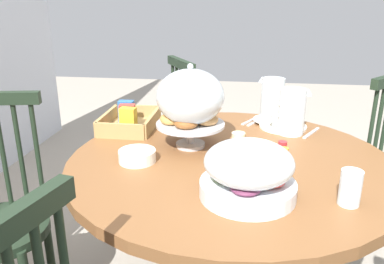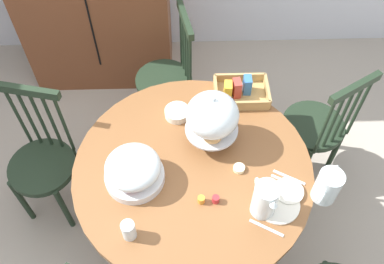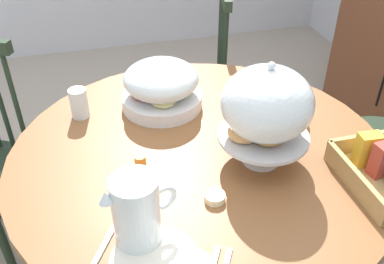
# 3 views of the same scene
# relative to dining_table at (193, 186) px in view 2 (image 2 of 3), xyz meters

# --- Properties ---
(ground_plane) EXTENTS (10.00, 10.00, 0.00)m
(ground_plane) POSITION_rel_dining_table_xyz_m (-0.12, 0.04, -0.54)
(ground_plane) COLOR #A89E8E
(dining_table) EXTENTS (1.25, 1.25, 0.74)m
(dining_table) POSITION_rel_dining_table_xyz_m (0.00, 0.00, 0.00)
(dining_table) COLOR brown
(dining_table) RESTS_ON ground_plane
(windsor_chair_near_window) EXTENTS (0.42, 0.41, 0.97)m
(windsor_chair_near_window) POSITION_rel_dining_table_xyz_m (-0.89, 0.23, -0.08)
(windsor_chair_near_window) COLOR #1E2D1E
(windsor_chair_near_window) RESTS_ON ground_plane
(windsor_chair_far_side) EXTENTS (0.46, 0.46, 0.97)m
(windsor_chair_far_side) POSITION_rel_dining_table_xyz_m (0.81, 0.45, -0.08)
(windsor_chair_far_side) COLOR #1E2D1E
(windsor_chair_far_side) RESTS_ON ground_plane
(windsor_chair_host_seat) EXTENTS (0.41, 0.41, 0.97)m
(windsor_chair_host_seat) POSITION_rel_dining_table_xyz_m (-0.15, 0.91, -0.08)
(windsor_chair_host_seat) COLOR #1E2D1E
(windsor_chair_host_seat) RESTS_ON ground_plane
(pastry_stand_with_dome) EXTENTS (0.28, 0.28, 0.34)m
(pastry_stand_with_dome) POSITION_rel_dining_table_xyz_m (0.10, 0.17, 0.40)
(pastry_stand_with_dome) COLOR silver
(pastry_stand_with_dome) RESTS_ON dining_table
(fruit_platter_covered) EXTENTS (0.30, 0.30, 0.18)m
(fruit_platter_covered) POSITION_rel_dining_table_xyz_m (-0.29, -0.06, 0.29)
(fruit_platter_covered) COLOR silver
(fruit_platter_covered) RESTS_ON dining_table
(orange_juice_pitcher) EXTENTS (0.12, 0.20, 0.21)m
(orange_juice_pitcher) POSITION_rel_dining_table_xyz_m (0.32, -0.25, 0.30)
(orange_juice_pitcher) COLOR silver
(orange_juice_pitcher) RESTS_ON dining_table
(milk_pitcher) EXTENTS (0.13, 0.18, 0.19)m
(milk_pitcher) POSITION_rel_dining_table_xyz_m (0.63, -0.19, 0.29)
(milk_pitcher) COLOR silver
(milk_pitcher) RESTS_ON dining_table
(cereal_basket) EXTENTS (0.32, 0.24, 0.12)m
(cereal_basket) POSITION_rel_dining_table_xyz_m (0.29, 0.49, 0.24)
(cereal_basket) COLOR tan
(cereal_basket) RESTS_ON dining_table
(china_plate_large) EXTENTS (0.22, 0.22, 0.01)m
(china_plate_large) POSITION_rel_dining_table_xyz_m (0.40, -0.23, 0.21)
(china_plate_large) COLOR white
(china_plate_large) RESTS_ON dining_table
(china_plate_small) EXTENTS (0.15, 0.15, 0.01)m
(china_plate_small) POSITION_rel_dining_table_xyz_m (0.47, -0.17, 0.22)
(china_plate_small) COLOR white
(china_plate_small) RESTS_ON china_plate_large
(cereal_bowl) EXTENTS (0.14, 0.14, 0.04)m
(cereal_bowl) POSITION_rel_dining_table_xyz_m (-0.08, 0.35, 0.23)
(cereal_bowl) COLOR white
(cereal_bowl) RESTS_ON dining_table
(drinking_glass) EXTENTS (0.06, 0.06, 0.11)m
(drinking_glass) POSITION_rel_dining_table_xyz_m (-0.30, -0.37, 0.26)
(drinking_glass) COLOR silver
(drinking_glass) RESTS_ON dining_table
(butter_dish) EXTENTS (0.06, 0.06, 0.02)m
(butter_dish) POSITION_rel_dining_table_xyz_m (0.24, -0.02, 0.21)
(butter_dish) COLOR beige
(butter_dish) RESTS_ON dining_table
(jam_jar_strawberry) EXTENTS (0.04, 0.04, 0.04)m
(jam_jar_strawberry) POSITION_rel_dining_table_xyz_m (0.10, -0.20, 0.22)
(jam_jar_strawberry) COLOR #B7282D
(jam_jar_strawberry) RESTS_ON dining_table
(jam_jar_apricot) EXTENTS (0.04, 0.04, 0.04)m
(jam_jar_apricot) POSITION_rel_dining_table_xyz_m (0.03, -0.20, 0.22)
(jam_jar_apricot) COLOR orange
(jam_jar_apricot) RESTS_ON dining_table
(table_knife) EXTENTS (0.15, 0.10, 0.01)m
(table_knife) POSITION_rel_dining_table_xyz_m (0.47, -0.11, 0.21)
(table_knife) COLOR silver
(table_knife) RESTS_ON dining_table
(dinner_fork) EXTENTS (0.15, 0.10, 0.01)m
(dinner_fork) POSITION_rel_dining_table_xyz_m (0.49, -0.08, 0.21)
(dinner_fork) COLOR silver
(dinner_fork) RESTS_ON dining_table
(soup_spoon) EXTENTS (0.15, 0.10, 0.01)m
(soup_spoon) POSITION_rel_dining_table_xyz_m (0.33, -0.35, 0.21)
(soup_spoon) COLOR silver
(soup_spoon) RESTS_ON dining_table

